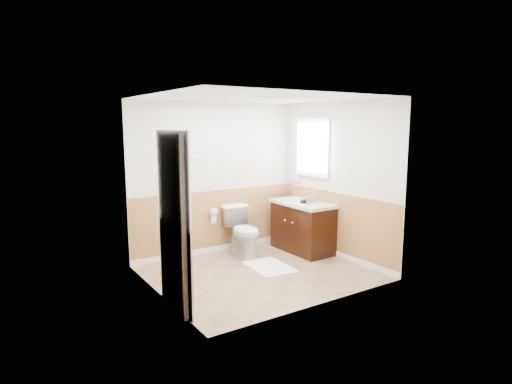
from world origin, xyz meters
TOP-DOWN VIEW (x-y plane):
  - floor at (0.00, 0.00)m, footprint 3.00×3.00m
  - ceiling at (0.00, 0.00)m, footprint 3.00×3.00m
  - wall_back at (0.00, 1.30)m, footprint 3.00×0.00m
  - wall_front at (0.00, -1.30)m, footprint 3.00×0.00m
  - wall_left at (-1.50, 0.00)m, footprint 0.00×3.00m
  - wall_right at (1.50, 0.00)m, footprint 0.00×3.00m
  - wainscot_back at (0.00, 1.29)m, footprint 3.00×0.00m
  - wainscot_front at (0.00, -1.29)m, footprint 3.00×0.00m
  - wainscot_left at (-1.49, 0.00)m, footprint 0.00×2.60m
  - wainscot_right at (1.49, 0.00)m, footprint 0.00×2.60m
  - toilet at (0.25, 0.85)m, footprint 0.51×0.82m
  - bath_mat at (0.25, 0.11)m, footprint 0.61×0.84m
  - vanity_cabinet at (1.21, 0.51)m, footprint 0.55×1.10m
  - vanity_knob_left at (0.91, 0.41)m, footprint 0.03×0.03m
  - vanity_knob_right at (0.91, 0.61)m, footprint 0.03×0.03m
  - countertop at (1.20, 0.51)m, footprint 0.60×1.15m
  - sink_basin at (1.21, 0.66)m, footprint 0.36×0.36m
  - faucet at (1.39, 0.66)m, footprint 0.02×0.02m
  - lotion_bottle at (1.11, 0.26)m, footprint 0.05×0.05m
  - soap_dispenser at (1.33, 0.40)m, footprint 0.10×0.10m
  - hair_dryer_body at (1.16, 0.40)m, footprint 0.14×0.07m
  - hair_dryer_handle at (1.13, 0.41)m, footprint 0.03×0.03m
  - mirror_panel at (1.48, 1.10)m, footprint 0.02×0.35m
  - window_frame at (1.47, 0.59)m, footprint 0.04×0.80m
  - window_glass at (1.49, 0.59)m, footprint 0.01×0.70m
  - door at (-1.40, -0.45)m, footprint 0.29×0.78m
  - door_frame at (-1.48, -0.45)m, footprint 0.02×0.92m
  - door_knob at (-1.34, -0.12)m, footprint 0.06×0.06m
  - towel_bar at (-0.55, 1.25)m, footprint 0.62×0.02m
  - tp_holder_bar at (-0.10, 1.23)m, footprint 0.14×0.02m
  - tp_roll at (-0.10, 1.23)m, footprint 0.10×0.11m
  - tp_sheet at (-0.10, 1.23)m, footprint 0.10×0.01m

SIDE VIEW (x-z plane):
  - floor at x=0.00m, z-range 0.00..0.00m
  - bath_mat at x=0.25m, z-range 0.00..0.02m
  - vanity_cabinet at x=1.21m, z-range 0.00..0.80m
  - toilet at x=0.25m, z-range 0.00..0.81m
  - wainscot_back at x=0.00m, z-range -1.00..2.00m
  - wainscot_front at x=0.00m, z-range -1.00..2.00m
  - wainscot_left at x=-1.49m, z-range -0.80..1.80m
  - wainscot_right at x=1.49m, z-range -0.80..1.80m
  - vanity_knob_left at x=0.91m, z-range 0.53..0.57m
  - vanity_knob_right at x=0.91m, z-range 0.53..0.57m
  - tp_sheet at x=-0.10m, z-range 0.51..0.67m
  - tp_holder_bar at x=-0.10m, z-range 0.69..0.71m
  - tp_roll at x=-0.10m, z-range 0.64..0.76m
  - countertop at x=1.20m, z-range 0.80..0.85m
  - hair_dryer_handle at x=1.13m, z-range 0.82..0.89m
  - sink_basin at x=1.21m, z-range 0.85..0.87m
  - hair_dryer_body at x=1.16m, z-range 0.85..0.92m
  - faucet at x=1.39m, z-range 0.85..0.99m
  - soap_dispenser at x=1.33m, z-range 0.85..1.03m
  - door_knob at x=-1.34m, z-range 0.92..0.98m
  - lotion_bottle at x=1.11m, z-range 0.85..1.07m
  - door at x=-1.40m, z-range 0.00..2.04m
  - door_frame at x=-1.48m, z-range -0.02..2.08m
  - wall_back at x=0.00m, z-range -0.25..2.75m
  - wall_front at x=0.00m, z-range -0.25..2.75m
  - wall_left at x=-1.50m, z-range -0.25..2.75m
  - wall_right at x=1.50m, z-range -0.25..2.75m
  - mirror_panel at x=1.48m, z-range 1.10..2.00m
  - towel_bar at x=-0.55m, z-range 1.59..1.61m
  - window_frame at x=1.47m, z-range 1.25..2.25m
  - window_glass at x=1.49m, z-range 1.30..2.20m
  - ceiling at x=0.00m, z-range 2.50..2.50m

